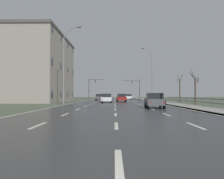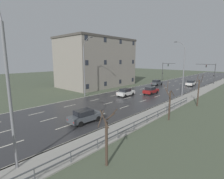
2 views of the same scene
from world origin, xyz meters
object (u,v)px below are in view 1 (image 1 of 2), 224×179
object	(u,v)px
car_far_left	(121,98)
car_near_left	(128,97)
traffic_signal_left	(91,86)
street_lamp_left_bank	(65,66)
car_near_right	(107,98)
street_lamp_midground	(152,75)
car_distant	(99,97)
car_far_right	(154,100)
brick_building	(33,69)
traffic_signal_right	(136,86)

from	to	relation	value
car_far_left	car_near_left	distance (m)	18.15
traffic_signal_left	car_far_left	bearing A→B (deg)	-70.53
street_lamp_left_bank	car_near_right	size ratio (longest dim) A/B	2.81
street_lamp_midground	traffic_signal_left	bearing A→B (deg)	122.61
street_lamp_left_bank	car_distant	world-z (taller)	street_lamp_left_bank
street_lamp_left_bank	car_far_right	world-z (taller)	street_lamp_left_bank
car_far_right	brick_building	xyz separation A→B (m)	(-20.43, 20.74, 5.76)
street_lamp_left_bank	traffic_signal_right	bearing A→B (deg)	68.80
traffic_signal_right	car_near_right	size ratio (longest dim) A/B	1.50
car_distant	brick_building	distance (m)	18.25
car_near_left	traffic_signal_right	bearing A→B (deg)	67.67
car_far_right	car_near_right	xyz separation A→B (m)	(-5.51, 14.98, 0.00)
car_near_right	car_far_right	bearing A→B (deg)	-69.97
car_far_left	brick_building	world-z (taller)	brick_building
traffic_signal_left	car_distant	bearing A→B (deg)	-74.21
street_lamp_midground	car_distant	size ratio (longest dim) A/B	2.64
street_lamp_midground	traffic_signal_right	size ratio (longest dim) A/B	1.76
traffic_signal_right	car_near_left	bearing A→B (deg)	-110.97
car_far_right	car_distant	bearing A→B (deg)	107.03
street_lamp_left_bank	car_near_left	world-z (taller)	street_lamp_left_bank
car_distant	street_lamp_left_bank	bearing A→B (deg)	-98.72
street_lamp_left_bank	traffic_signal_right	xyz separation A→B (m)	(14.29, 36.84, -1.53)
street_lamp_midground	car_near_left	xyz separation A→B (m)	(-3.64, 16.89, -4.53)
street_lamp_midground	car_distant	xyz separation A→B (m)	(-11.39, 11.43, -4.53)
car_near_left	car_far_left	bearing A→B (deg)	-99.32
car_near_left	car_near_right	bearing A→B (deg)	-104.01
car_near_left	car_far_right	bearing A→B (deg)	-90.94
car_far_left	car_far_right	bearing A→B (deg)	-83.16
street_lamp_midground	street_lamp_left_bank	bearing A→B (deg)	-141.04
car_far_left	car_near_left	bearing A→B (deg)	81.04
car_far_left	car_near_left	xyz separation A→B (m)	(2.51, 17.97, 0.00)
street_lamp_midground	car_far_right	world-z (taller)	street_lamp_midground
car_far_right	car_near_right	world-z (taller)	same
street_lamp_midground	brick_building	bearing A→B (deg)	-178.44
brick_building	car_far_right	bearing A→B (deg)	-45.43
traffic_signal_right	car_near_left	distance (m)	9.07
traffic_signal_right	car_far_right	bearing A→B (deg)	-93.41
car_near_left	brick_building	distance (m)	27.33
traffic_signal_right	brick_building	distance (m)	34.50
street_lamp_midground	brick_building	world-z (taller)	brick_building
brick_building	street_lamp_midground	bearing A→B (deg)	1.56
street_lamp_left_bank	car_distant	size ratio (longest dim) A/B	2.81
traffic_signal_right	traffic_signal_left	size ratio (longest dim) A/B	0.98
traffic_signal_right	car_near_left	world-z (taller)	traffic_signal_right
car_far_left	car_near_right	distance (m)	5.98
traffic_signal_right	brick_building	size ratio (longest dim) A/B	0.31
traffic_signal_right	street_lamp_midground	bearing A→B (deg)	-88.58
traffic_signal_right	car_far_right	world-z (taller)	traffic_signal_right
car_far_right	brick_building	world-z (taller)	brick_building
car_near_right	brick_building	size ratio (longest dim) A/B	0.20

